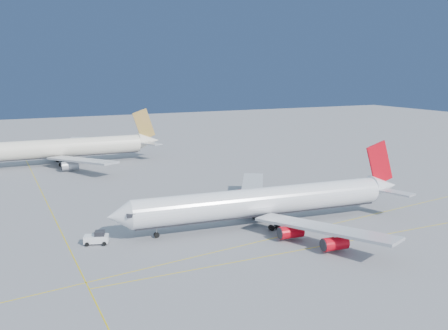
% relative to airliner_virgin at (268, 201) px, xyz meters
% --- Properties ---
extents(ground, '(500.00, 500.00, 0.00)m').
position_rel_airliner_virgin_xyz_m(ground, '(1.76, -1.11, -4.70)').
color(ground, slate).
rests_on(ground, ground).
extents(taxiway_lines, '(118.86, 140.00, 0.02)m').
position_rel_airliner_virgin_xyz_m(taxiway_lines, '(-12.95, 5.23, -4.69)').
color(taxiway_lines, gold).
rests_on(taxiway_lines, ground).
extents(airliner_virgin, '(63.19, 56.60, 15.58)m').
position_rel_airliner_virgin_xyz_m(airliner_virgin, '(0.00, 0.00, 0.00)').
color(airliner_virgin, white).
rests_on(airliner_virgin, ground).
extents(airliner_etihad, '(65.97, 61.10, 17.25)m').
position_rel_airliner_virgin_xyz_m(airliner_etihad, '(-27.97, 84.25, 0.55)').
color(airliner_etihad, '#EFE4CB').
rests_on(airliner_etihad, ground).
extents(pushback_tug, '(4.69, 3.66, 2.38)m').
position_rel_airliner_virgin_xyz_m(pushback_tug, '(-33.36, 3.11, -3.59)').
color(pushback_tug, white).
rests_on(pushback_tug, ground).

